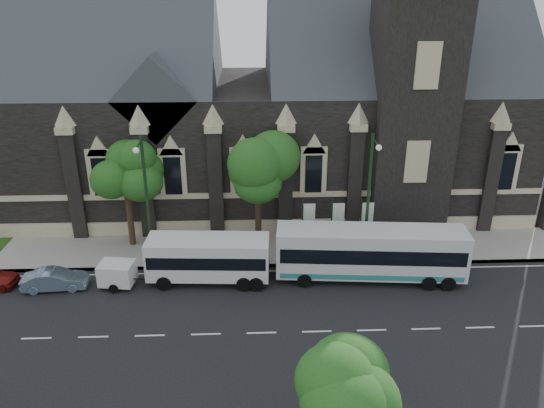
{
  "coord_description": "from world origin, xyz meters",
  "views": [
    {
      "loc": [
        2.65,
        -23.31,
        17.56
      ],
      "look_at": [
        3.8,
        6.0,
        5.01
      ],
      "focal_mm": 34.65,
      "sensor_mm": 36.0,
      "label": 1
    }
  ],
  "objects_px": {
    "banner_flag_right": "(365,221)",
    "tree_walk_left": "(128,169)",
    "street_lamp_near": "(369,194)",
    "street_lamp_mid": "(146,198)",
    "tree_walk_right": "(261,166)",
    "box_trailer": "(117,273)",
    "tree_park_east": "(358,388)",
    "tour_coach": "(371,252)",
    "sedan": "(55,280)",
    "banner_flag_center": "(336,221)",
    "banner_flag_left": "(307,222)",
    "shuttle_bus": "(209,257)"
  },
  "relations": [
    {
      "from": "banner_flag_right",
      "to": "tree_walk_left",
      "type": "bearing_deg",
      "value": 173.96
    },
    {
      "from": "street_lamp_near",
      "to": "street_lamp_mid",
      "type": "xyz_separation_m",
      "value": [
        -14.0,
        0.0,
        0.0
      ]
    },
    {
      "from": "tree_walk_right",
      "to": "box_trailer",
      "type": "height_order",
      "value": "tree_walk_right"
    },
    {
      "from": "box_trailer",
      "to": "tree_park_east",
      "type": "bearing_deg",
      "value": -42.65
    },
    {
      "from": "tour_coach",
      "to": "street_lamp_near",
      "type": "bearing_deg",
      "value": 93.35
    },
    {
      "from": "tree_walk_right",
      "to": "sedan",
      "type": "xyz_separation_m",
      "value": [
        -12.79,
        -5.78,
        -5.18
      ]
    },
    {
      "from": "banner_flag_center",
      "to": "box_trailer",
      "type": "bearing_deg",
      "value": -164.51
    },
    {
      "from": "banner_flag_left",
      "to": "shuttle_bus",
      "type": "bearing_deg",
      "value": -152.0
    },
    {
      "from": "tree_park_east",
      "to": "street_lamp_near",
      "type": "distance_m",
      "value": 16.86
    },
    {
      "from": "tree_park_east",
      "to": "sedan",
      "type": "bearing_deg",
      "value": 137.86
    },
    {
      "from": "banner_flag_left",
      "to": "sedan",
      "type": "bearing_deg",
      "value": -165.63
    },
    {
      "from": "tree_walk_right",
      "to": "tree_walk_left",
      "type": "xyz_separation_m",
      "value": [
        -9.01,
        -0.01,
        -0.08
      ]
    },
    {
      "from": "shuttle_bus",
      "to": "tree_walk_right",
      "type": "bearing_deg",
      "value": 59.91
    },
    {
      "from": "banner_flag_left",
      "to": "tour_coach",
      "type": "relative_size",
      "value": 0.34
    },
    {
      "from": "box_trailer",
      "to": "tree_walk_left",
      "type": "bearing_deg",
      "value": 97.55
    },
    {
      "from": "banner_flag_right",
      "to": "tree_park_east",
      "type": "bearing_deg",
      "value": -102.65
    },
    {
      "from": "banner_flag_right",
      "to": "sedan",
      "type": "bearing_deg",
      "value": -168.43
    },
    {
      "from": "tree_park_east",
      "to": "tour_coach",
      "type": "distance_m",
      "value": 15.46
    },
    {
      "from": "banner_flag_left",
      "to": "street_lamp_near",
      "type": "bearing_deg",
      "value": -27.18
    },
    {
      "from": "street_lamp_near",
      "to": "banner_flag_center",
      "type": "xyz_separation_m",
      "value": [
        -1.71,
        1.91,
        -2.73
      ]
    },
    {
      "from": "street_lamp_near",
      "to": "sedan",
      "type": "height_order",
      "value": "street_lamp_near"
    },
    {
      "from": "tree_park_east",
      "to": "banner_flag_center",
      "type": "bearing_deg",
      "value": 83.43
    },
    {
      "from": "tree_park_east",
      "to": "box_trailer",
      "type": "height_order",
      "value": "tree_park_east"
    },
    {
      "from": "banner_flag_left",
      "to": "sedan",
      "type": "distance_m",
      "value": 16.47
    },
    {
      "from": "tree_walk_left",
      "to": "banner_flag_center",
      "type": "relative_size",
      "value": 1.91
    },
    {
      "from": "banner_flag_center",
      "to": "box_trailer",
      "type": "height_order",
      "value": "banner_flag_center"
    },
    {
      "from": "banner_flag_right",
      "to": "banner_flag_center",
      "type": "bearing_deg",
      "value": 180.0
    },
    {
      "from": "tree_walk_right",
      "to": "street_lamp_mid",
      "type": "height_order",
      "value": "street_lamp_mid"
    },
    {
      "from": "tree_park_east",
      "to": "tree_walk_left",
      "type": "xyz_separation_m",
      "value": [
        -11.97,
        20.03,
        1.12
      ]
    },
    {
      "from": "street_lamp_near",
      "to": "shuttle_bus",
      "type": "height_order",
      "value": "street_lamp_near"
    },
    {
      "from": "banner_flag_left",
      "to": "tour_coach",
      "type": "height_order",
      "value": "banner_flag_left"
    },
    {
      "from": "street_lamp_near",
      "to": "box_trailer",
      "type": "bearing_deg",
      "value": -172.79
    },
    {
      "from": "banner_flag_left",
      "to": "sedan",
      "type": "height_order",
      "value": "banner_flag_left"
    },
    {
      "from": "tour_coach",
      "to": "street_lamp_mid",
      "type": "bearing_deg",
      "value": 177.83
    },
    {
      "from": "tree_walk_right",
      "to": "box_trailer",
      "type": "distance_m",
      "value": 11.7
    },
    {
      "from": "street_lamp_mid",
      "to": "banner_flag_center",
      "type": "distance_m",
      "value": 12.73
    },
    {
      "from": "street_lamp_near",
      "to": "banner_flag_right",
      "type": "bearing_deg",
      "value": 81.44
    },
    {
      "from": "banner_flag_left",
      "to": "tour_coach",
      "type": "distance_m",
      "value": 5.16
    },
    {
      "from": "banner_flag_center",
      "to": "sedan",
      "type": "relative_size",
      "value": 1.03
    },
    {
      "from": "tree_park_east",
      "to": "tree_walk_right",
      "type": "xyz_separation_m",
      "value": [
        -2.96,
        20.04,
        1.2
      ]
    },
    {
      "from": "tree_park_east",
      "to": "tree_walk_left",
      "type": "bearing_deg",
      "value": 120.87
    },
    {
      "from": "tree_walk_right",
      "to": "tour_coach",
      "type": "xyz_separation_m",
      "value": [
        6.75,
        -5.31,
        -3.95
      ]
    },
    {
      "from": "street_lamp_mid",
      "to": "sedan",
      "type": "bearing_deg",
      "value": -158.85
    },
    {
      "from": "street_lamp_near",
      "to": "sedan",
      "type": "distance_m",
      "value": 20.2
    },
    {
      "from": "street_lamp_near",
      "to": "banner_flag_left",
      "type": "xyz_separation_m",
      "value": [
        -3.71,
        1.91,
        -2.73
      ]
    },
    {
      "from": "tree_walk_left",
      "to": "shuttle_bus",
      "type": "distance_m",
      "value": 8.63
    },
    {
      "from": "street_lamp_mid",
      "to": "tour_coach",
      "type": "height_order",
      "value": "street_lamp_mid"
    },
    {
      "from": "banner_flag_left",
      "to": "banner_flag_right",
      "type": "xyz_separation_m",
      "value": [
        4.0,
        0.0,
        0.0
      ]
    },
    {
      "from": "banner_flag_right",
      "to": "tree_walk_right",
      "type": "bearing_deg",
      "value": 166.4
    },
    {
      "from": "tree_walk_right",
      "to": "tree_walk_left",
      "type": "bearing_deg",
      "value": -179.94
    }
  ]
}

